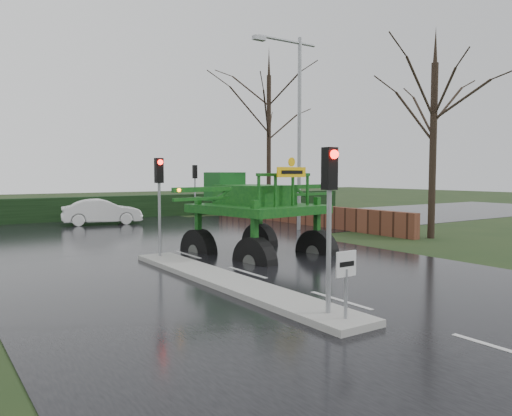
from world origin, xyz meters
TOP-DOWN VIEW (x-y plane):
  - ground at (0.00, 0.00)m, footprint 140.00×140.00m
  - road_main at (0.00, 10.00)m, footprint 14.00×80.00m
  - road_cross at (0.00, 16.00)m, footprint 80.00×12.00m
  - median_island at (-1.30, 3.00)m, footprint 1.20×10.00m
  - hedge_row at (0.00, 24.00)m, footprint 44.00×0.90m
  - brick_wall at (10.50, 16.00)m, footprint 0.40×20.00m
  - keep_left_sign at (-1.30, -1.50)m, footprint 0.50×0.07m
  - traffic_signal_near at (-1.30, -1.01)m, footprint 0.26×0.33m
  - traffic_signal_mid at (-1.30, 7.49)m, footprint 0.26×0.33m
  - traffic_signal_far at (6.50, 20.01)m, footprint 0.26×0.33m
  - street_light_right at (8.19, 12.00)m, footprint 3.85×0.30m
  - tree_right_near at (11.50, 6.00)m, footprint 5.60×5.60m
  - tree_right_far at (13.00, 21.00)m, footprint 7.00×7.00m
  - crop_sprayer at (1.07, 5.43)m, footprint 7.88×5.42m
  - white_sedan at (0.74, 20.64)m, footprint 4.69×2.42m

SIDE VIEW (x-z plane):
  - ground at x=0.00m, z-range 0.00..0.00m
  - white_sedan at x=0.74m, z-range -0.74..0.74m
  - road_main at x=0.00m, z-range -0.01..0.01m
  - road_cross at x=0.00m, z-range 0.00..0.02m
  - median_island at x=-1.30m, z-range 0.01..0.17m
  - brick_wall at x=10.50m, z-range 0.00..1.20m
  - hedge_row at x=0.00m, z-range 0.00..1.50m
  - keep_left_sign at x=-1.30m, z-range 0.38..1.73m
  - crop_sprayer at x=1.07m, z-range -0.12..4.32m
  - traffic_signal_near at x=-1.30m, z-range 0.83..4.35m
  - traffic_signal_mid at x=-1.30m, z-range 0.83..4.35m
  - traffic_signal_far at x=6.50m, z-range 0.83..4.35m
  - tree_right_near at x=11.50m, z-range 0.38..10.02m
  - street_light_right at x=8.19m, z-range 0.99..10.99m
  - tree_right_far at x=13.00m, z-range 0.47..12.52m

